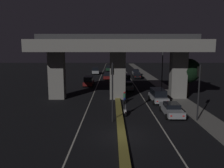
# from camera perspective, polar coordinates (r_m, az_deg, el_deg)

# --- Properties ---
(ground_plane) EXTENTS (200.00, 200.00, 0.00)m
(ground_plane) POSITION_cam_1_polar(r_m,az_deg,el_deg) (18.24, 2.72, -13.38)
(ground_plane) COLOR black
(lane_line_left_inner) EXTENTS (0.12, 126.00, 0.00)m
(lane_line_left_inner) POSITION_cam_1_polar(r_m,az_deg,el_deg) (52.39, -3.01, 1.35)
(lane_line_left_inner) COLOR beige
(lane_line_left_inner) RESTS_ON ground_plane
(lane_line_right_inner) EXTENTS (0.12, 126.00, 0.00)m
(lane_line_right_inner) POSITION_cam_1_polar(r_m,az_deg,el_deg) (52.51, 5.10, 1.35)
(lane_line_right_inner) COLOR beige
(lane_line_right_inner) RESTS_ON ground_plane
(median_divider) EXTENTS (0.68, 126.00, 0.23)m
(median_divider) POSITION_cam_1_polar(r_m,az_deg,el_deg) (52.30, 1.05, 1.47)
(median_divider) COLOR olive
(median_divider) RESTS_ON ground_plane
(sidewalk_right) EXTENTS (2.46, 126.00, 0.14)m
(sidewalk_right) POSITION_cam_1_polar(r_m,az_deg,el_deg) (46.34, 11.89, 0.26)
(sidewalk_right) COLOR slate
(sidewalk_right) RESTS_ON ground_plane
(elevated_overpass) EXTENTS (22.80, 9.24, 9.05)m
(elevated_overpass) POSITION_cam_1_polar(r_m,az_deg,el_deg) (30.58, 1.68, 8.59)
(elevated_overpass) COLOR gray
(elevated_overpass) RESTS_ON ground_plane
(traffic_light_left_of_median) EXTENTS (0.30, 0.49, 5.75)m
(traffic_light_left_of_median) POSITION_cam_1_polar(r_m,az_deg,el_deg) (20.70, 0.32, 0.53)
(traffic_light_left_of_median) COLOR black
(traffic_light_left_of_median) RESTS_ON ground_plane
(traffic_light_right_of_median) EXTENTS (0.30, 0.49, 5.55)m
(traffic_light_right_of_median) POSITION_cam_1_polar(r_m,az_deg,el_deg) (22.31, 21.94, 0.16)
(traffic_light_right_of_median) COLOR black
(traffic_light_right_of_median) RESTS_ON ground_plane
(street_lamp) EXTENTS (2.06, 0.32, 7.61)m
(street_lamp) POSITION_cam_1_polar(r_m,az_deg,el_deg) (40.03, 12.84, 5.27)
(street_lamp) COLOR #2D2D30
(street_lamp) RESTS_ON ground_plane
(car_silver_lead) EXTENTS (1.90, 4.70, 1.35)m
(car_silver_lead) POSITION_cam_1_polar(r_m,az_deg,el_deg) (24.18, 15.44, -6.31)
(car_silver_lead) COLOR gray
(car_silver_lead) RESTS_ON ground_plane
(car_silver_second) EXTENTS (2.06, 4.53, 1.77)m
(car_silver_second) POSITION_cam_1_polar(r_m,az_deg,el_deg) (29.62, 12.15, -2.89)
(car_silver_second) COLOR gray
(car_silver_second) RESTS_ON ground_plane
(car_grey_third) EXTENTS (1.98, 4.15, 1.50)m
(car_grey_third) POSITION_cam_1_polar(r_m,az_deg,el_deg) (37.62, 4.22, -0.51)
(car_grey_third) COLOR #515459
(car_grey_third) RESTS_ON ground_plane
(car_dark_blue_fourth) EXTENTS (2.01, 4.57, 2.00)m
(car_dark_blue_fourth) POSITION_cam_1_polar(r_m,az_deg,el_deg) (44.30, 3.84, 1.30)
(car_dark_blue_fourth) COLOR #141938
(car_dark_blue_fourth) RESTS_ON ground_plane
(car_black_fifth) EXTENTS (2.01, 4.78, 1.51)m
(car_black_fifth) POSITION_cam_1_polar(r_m,az_deg,el_deg) (53.33, 6.73, 2.28)
(car_black_fifth) COLOR black
(car_black_fifth) RESTS_ON ground_plane
(car_silver_sixth) EXTENTS (2.04, 4.56, 1.71)m
(car_silver_sixth) POSITION_cam_1_polar(r_m,az_deg,el_deg) (58.99, 6.41, 3.03)
(car_silver_sixth) COLOR gray
(car_silver_sixth) RESTS_ON ground_plane
(car_dark_red_lead_oncoming) EXTENTS (1.91, 4.26, 1.89)m
(car_dark_red_lead_oncoming) POSITION_cam_1_polar(r_m,az_deg,el_deg) (42.00, -5.93, 0.79)
(car_dark_red_lead_oncoming) COLOR #591414
(car_dark_red_lead_oncoming) RESTS_ON ground_plane
(car_dark_red_second_oncoming) EXTENTS (2.02, 4.14, 1.68)m
(car_dark_red_second_oncoming) POSITION_cam_1_polar(r_m,az_deg,el_deg) (51.19, -0.95, 2.16)
(car_dark_red_second_oncoming) COLOR #591414
(car_dark_red_second_oncoming) RESTS_ON ground_plane
(car_silver_third_oncoming) EXTENTS (2.23, 4.47, 2.02)m
(car_silver_third_oncoming) POSITION_cam_1_polar(r_m,az_deg,el_deg) (62.64, -4.12, 3.57)
(car_silver_third_oncoming) COLOR gray
(car_silver_third_oncoming) RESTS_ON ground_plane
(car_dark_green_fourth_oncoming) EXTENTS (1.92, 4.17, 1.70)m
(car_dark_green_fourth_oncoming) POSITION_cam_1_polar(r_m,az_deg,el_deg) (71.19, -0.69, 4.10)
(car_dark_green_fourth_oncoming) COLOR black
(car_dark_green_fourth_oncoming) RESTS_ON ground_plane
(motorcycle_white_filtering_near) EXTENTS (0.33, 1.88, 1.39)m
(motorcycle_white_filtering_near) POSITION_cam_1_polar(r_m,az_deg,el_deg) (23.56, 3.59, -6.66)
(motorcycle_white_filtering_near) COLOR black
(motorcycle_white_filtering_near) RESTS_ON ground_plane
(motorcycle_blue_filtering_mid) EXTENTS (0.33, 1.90, 1.45)m
(motorcycle_blue_filtering_mid) POSITION_cam_1_polar(r_m,az_deg,el_deg) (28.99, 3.45, -3.64)
(motorcycle_blue_filtering_mid) COLOR black
(motorcycle_blue_filtering_mid) RESTS_ON ground_plane
(motorcycle_red_filtering_far) EXTENTS (0.33, 1.83, 1.49)m
(motorcycle_red_filtering_far) POSITION_cam_1_polar(r_m,az_deg,el_deg) (35.88, 2.88, -1.16)
(motorcycle_red_filtering_far) COLOR black
(motorcycle_red_filtering_far) RESTS_ON ground_plane
(pedestrian_on_sidewalk) EXTENTS (0.34, 0.34, 1.81)m
(pedestrian_on_sidewalk) POSITION_cam_1_polar(r_m,az_deg,el_deg) (32.61, 16.68, -1.80)
(pedestrian_on_sidewalk) COLOR #2D261E
(pedestrian_on_sidewalk) RESTS_ON sidewalk_right
(roadside_tree_kerbside_near) EXTENTS (3.46, 3.46, 5.66)m
(roadside_tree_kerbside_near) POSITION_cam_1_polar(r_m,az_deg,el_deg) (33.35, 19.52, 3.26)
(roadside_tree_kerbside_near) COLOR #38281C
(roadside_tree_kerbside_near) RESTS_ON ground_plane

